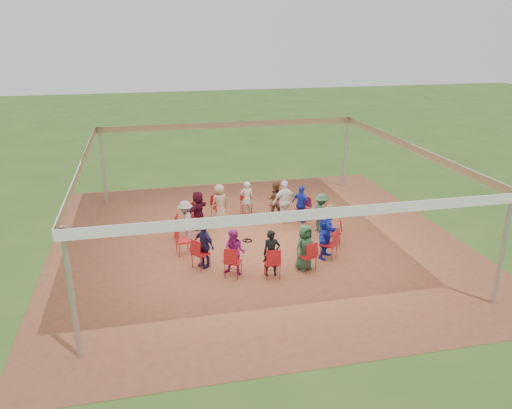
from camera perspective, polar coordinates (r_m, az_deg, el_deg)
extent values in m
plane|color=#30551A|center=(16.26, 0.17, -4.29)|extent=(80.00, 80.00, 0.00)
plane|color=brown|center=(16.26, 0.17, -4.28)|extent=(13.00, 13.00, 0.00)
cylinder|color=#B2B2B7|center=(10.91, -20.32, -9.67)|extent=(0.12, 0.12, 3.00)
cylinder|color=#B2B2B7|center=(20.21, -17.09, 4.19)|extent=(0.12, 0.12, 3.00)
cylinder|color=#B2B2B7|center=(13.60, 26.36, -4.60)|extent=(0.12, 0.12, 3.00)
cylinder|color=#B2B2B7|center=(21.78, 10.18, 5.85)|extent=(0.12, 0.12, 3.00)
plane|color=white|center=(15.29, 0.18, 6.02)|extent=(10.30, 10.30, 0.00)
cube|color=white|center=(10.58, 6.38, -1.15)|extent=(10.30, 0.03, 0.24)
cube|color=white|center=(20.25, -3.10, 9.08)|extent=(10.30, 0.03, 0.24)
cube|color=white|center=(15.07, -19.34, 4.22)|extent=(0.03, 10.30, 0.24)
cube|color=white|center=(17.18, 17.28, 6.26)|extent=(0.03, 10.30, 0.24)
imported|color=#224A30|center=(16.97, 7.46, -0.94)|extent=(0.57, 0.93, 1.35)
imported|color=#1627AF|center=(17.69, 5.20, 0.03)|extent=(0.79, 0.88, 1.35)
imported|color=brown|center=(18.11, 2.21, 0.57)|extent=(0.76, 0.65, 1.35)
imported|color=#A2A08F|center=(18.15, -1.06, 0.63)|extent=(0.51, 0.35, 1.35)
imported|color=#927B59|center=(17.83, -4.17, 0.22)|extent=(0.75, 0.59, 1.35)
imported|color=#3A081A|center=(17.17, -6.65, -0.65)|extent=(1.18, 1.24, 1.35)
imported|color=gray|center=(16.29, -8.04, -1.87)|extent=(0.65, 0.96, 1.35)
imported|color=#221B46|center=(14.48, -6.00, -4.62)|extent=(0.79, 0.88, 1.35)
imported|color=#971B79|center=(13.96, -2.49, -5.49)|extent=(0.76, 0.65, 1.35)
imported|color=black|center=(13.90, 1.79, -5.60)|extent=(0.51, 0.35, 1.35)
imported|color=#224A30|center=(14.32, 5.59, -4.90)|extent=(0.75, 0.59, 1.35)
imported|color=#1627AF|center=(15.10, 7.95, -3.65)|extent=(1.18, 1.24, 1.35)
imported|color=brown|center=(16.05, 8.51, -2.23)|extent=(0.65, 0.96, 1.35)
imported|color=white|center=(17.58, 3.27, 0.31)|extent=(0.99, 0.65, 1.56)
torus|color=black|center=(16.33, -1.02, -4.12)|extent=(0.37, 0.37, 0.03)
torus|color=black|center=(16.30, -0.85, -4.17)|extent=(0.29, 0.29, 0.03)
cube|color=#B7B7BC|center=(16.90, 6.79, -1.36)|extent=(0.24, 0.32, 0.01)
cube|color=#B7B7BC|center=(16.91, 7.10, -1.00)|extent=(0.11, 0.30, 0.19)
cube|color=#CCE0FF|center=(16.91, 7.08, -1.01)|extent=(0.09, 0.26, 0.16)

